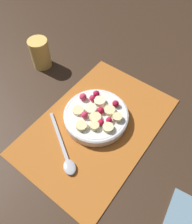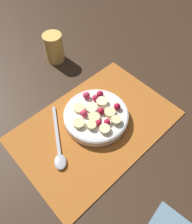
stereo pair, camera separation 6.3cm
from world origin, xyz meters
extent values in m
plane|color=#382619|center=(0.00, 0.00, 0.00)|extent=(3.00, 3.00, 0.00)
cube|color=#B26023|center=(0.00, 0.00, 0.00)|extent=(0.47, 0.31, 0.01)
cylinder|color=white|center=(-0.02, -0.02, 0.02)|extent=(0.19, 0.19, 0.02)
torus|color=white|center=(-0.02, -0.02, 0.03)|extent=(0.19, 0.19, 0.01)
cylinder|color=white|center=(-0.02, -0.02, 0.03)|extent=(0.17, 0.17, 0.00)
cylinder|color=beige|center=(0.00, -0.01, 0.04)|extent=(0.05, 0.05, 0.01)
cylinder|color=#F4EAB7|center=(-0.05, -0.03, 0.04)|extent=(0.04, 0.04, 0.01)
cylinder|color=beige|center=(0.01, -0.06, 0.04)|extent=(0.04, 0.04, 0.01)
cylinder|color=beige|center=(-0.04, 0.04, 0.04)|extent=(0.03, 0.03, 0.01)
cylinder|color=beige|center=(0.01, 0.04, 0.04)|extent=(0.04, 0.04, 0.01)
cylinder|color=beige|center=(0.05, -0.02, 0.04)|extent=(0.04, 0.04, 0.01)
cylinder|color=#F4EAB7|center=(-0.02, -0.04, 0.04)|extent=(0.04, 0.04, 0.01)
cylinder|color=beige|center=(0.02, 0.01, 0.04)|extent=(0.03, 0.03, 0.01)
cylinder|color=beige|center=(-0.04, 0.01, 0.04)|extent=(0.05, 0.05, 0.01)
sphere|color=red|center=(-0.03, -0.01, 0.04)|extent=(0.02, 0.02, 0.02)
sphere|color=#B21433|center=(-0.07, 0.01, 0.04)|extent=(0.02, 0.02, 0.02)
sphere|color=#DB3356|center=(-0.03, -0.08, 0.04)|extent=(0.02, 0.02, 0.02)
sphere|color=#D12347|center=(-0.05, -0.05, 0.04)|extent=(0.02, 0.02, 0.02)
sphere|color=red|center=(0.01, 0.02, 0.04)|extent=(0.02, 0.02, 0.02)
sphere|color=#B21433|center=(-0.07, -0.05, 0.04)|extent=(0.02, 0.02, 0.02)
sphere|color=#DB3356|center=(0.01, -0.03, 0.04)|extent=(0.02, 0.02, 0.02)
sphere|color=red|center=(-0.01, 0.03, 0.04)|extent=(0.02, 0.02, 0.02)
cube|color=#B2B2B7|center=(0.10, -0.07, 0.01)|extent=(0.09, 0.15, 0.00)
ellipsoid|color=#B2B2B7|center=(0.15, 0.02, 0.01)|extent=(0.05, 0.05, 0.01)
cylinder|color=#F4CC66|center=(-0.09, -0.32, 0.05)|extent=(0.07, 0.07, 0.10)
camera|label=1|loc=(0.27, 0.20, 0.55)|focal=35.00mm
camera|label=2|loc=(0.23, 0.25, 0.55)|focal=35.00mm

